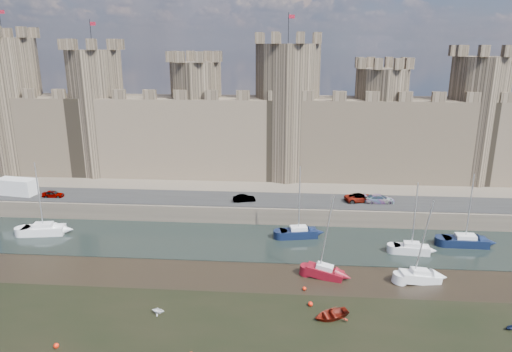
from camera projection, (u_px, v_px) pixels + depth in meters
The scene contains 21 objects.
water_channel at pixel (268, 242), 60.61m from camera, with size 160.00×12.00×0.08m, color black.
quay at pixel (277, 165), 94.78m from camera, with size 160.00×60.00×2.50m, color #4C443A.
road at pixel (271, 200), 69.50m from camera, with size 160.00×7.00×0.10m, color black.
castle at pixel (272, 125), 80.45m from camera, with size 108.50×11.00×29.00m.
car_0 at pixel (53, 194), 70.60m from camera, with size 1.31×3.26×1.11m, color gray.
car_1 at pixel (244, 198), 68.61m from camera, with size 1.17×3.34×1.10m, color gray.
car_2 at pixel (379, 199), 68.08m from camera, with size 1.83×4.50×1.31m, color gray.
car_3 at pixel (360, 198), 68.60m from camera, with size 2.15×4.67×1.30m, color gray.
van at pixel (17, 187), 71.65m from camera, with size 6.00×2.40×2.62m, color silver.
sailboat_0 at pixel (44, 229), 62.87m from camera, with size 5.77×3.05×10.27m.
sailboat_1 at pixel (298, 232), 61.90m from camera, with size 5.25×2.83×9.96m.
sailboat_2 at pixel (411, 248), 57.15m from camera, with size 4.41×2.00×9.26m.
sailboat_3 at pixel (465, 241), 59.31m from camera, with size 5.59×2.29×9.71m.
sailboat_4 at pixel (325, 271), 51.32m from camera, with size 4.44×2.63×9.73m.
sailboat_5 at pixel (420, 276), 50.35m from camera, with size 4.64×2.38×9.55m.
dinghy_3 at pixel (158, 311), 44.44m from camera, with size 1.10×0.67×1.28m, color white.
dinghy_4 at pixel (331, 315), 43.67m from camera, with size 2.45×0.71×3.43m, color maroon.
dinghy_7 at pixel (511, 327), 41.89m from camera, with size 0.97×0.59×1.13m, color black.
buoy_1 at pixel (310, 304), 45.76m from camera, with size 0.49×0.49×0.49m, color #FF210B.
buoy_3 at pixel (304, 288), 48.73m from camera, with size 0.42×0.42×0.42m, color #FF260B.
buoy_4 at pixel (56, 346), 39.41m from camera, with size 0.47×0.47×0.47m, color red.
Camera 1 is at (2.75, -31.78, 25.24)m, focal length 32.00 mm.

